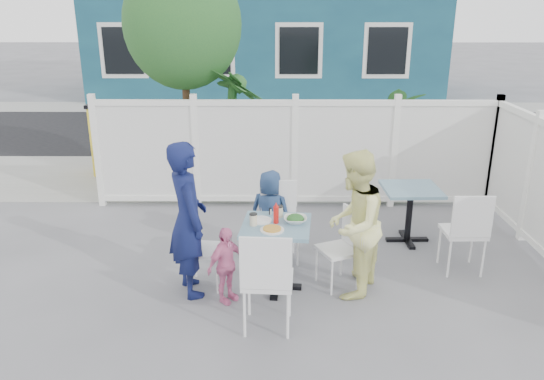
{
  "coord_description": "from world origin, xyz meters",
  "views": [
    {
      "loc": [
        -0.18,
        -5.1,
        2.87
      ],
      "look_at": [
        -0.22,
        0.33,
        0.97
      ],
      "focal_mm": 35.0,
      "sensor_mm": 36.0,
      "label": 1
    }
  ],
  "objects_px": {
    "woman": "(354,225)",
    "man": "(188,219)",
    "chair_back": "(280,215)",
    "boy": "(270,213)",
    "utility_cabinet": "(113,141)",
    "spare_table": "(410,200)",
    "chair_left": "(198,242)",
    "chair_near": "(267,275)",
    "chair_right": "(344,242)",
    "main_table": "(276,239)",
    "toddler": "(226,265)"
  },
  "relations": [
    {
      "from": "woman",
      "to": "man",
      "type": "bearing_deg",
      "value": -66.91
    },
    {
      "from": "chair_back",
      "to": "boy",
      "type": "xyz_separation_m",
      "value": [
        -0.11,
        0.13,
        -0.02
      ]
    },
    {
      "from": "utility_cabinet",
      "to": "spare_table",
      "type": "distance_m",
      "value": 5.39
    },
    {
      "from": "chair_left",
      "to": "chair_near",
      "type": "distance_m",
      "value": 1.15
    },
    {
      "from": "utility_cabinet",
      "to": "man",
      "type": "xyz_separation_m",
      "value": [
        1.99,
        -4.14,
        0.21
      ]
    },
    {
      "from": "chair_right",
      "to": "man",
      "type": "xyz_separation_m",
      "value": [
        -1.62,
        -0.16,
        0.32
      ]
    },
    {
      "from": "main_table",
      "to": "chair_right",
      "type": "distance_m",
      "value": 0.73
    },
    {
      "from": "utility_cabinet",
      "to": "spare_table",
      "type": "relative_size",
      "value": 1.68
    },
    {
      "from": "utility_cabinet",
      "to": "woman",
      "type": "xyz_separation_m",
      "value": [
        3.67,
        -4.15,
        0.16
      ]
    },
    {
      "from": "chair_left",
      "to": "boy",
      "type": "bearing_deg",
      "value": 142.15
    },
    {
      "from": "spare_table",
      "to": "chair_left",
      "type": "distance_m",
      "value": 2.76
    },
    {
      "from": "chair_left",
      "to": "toddler",
      "type": "relative_size",
      "value": 1.06
    },
    {
      "from": "chair_back",
      "to": "boy",
      "type": "distance_m",
      "value": 0.17
    },
    {
      "from": "woman",
      "to": "toddler",
      "type": "bearing_deg",
      "value": -58.17
    },
    {
      "from": "spare_table",
      "to": "chair_near",
      "type": "distance_m",
      "value": 2.68
    },
    {
      "from": "utility_cabinet",
      "to": "chair_right",
      "type": "height_order",
      "value": "utility_cabinet"
    },
    {
      "from": "spare_table",
      "to": "man",
      "type": "bearing_deg",
      "value": -153.79
    },
    {
      "from": "utility_cabinet",
      "to": "woman",
      "type": "bearing_deg",
      "value": -48.57
    },
    {
      "from": "chair_right",
      "to": "man",
      "type": "bearing_deg",
      "value": 71.55
    },
    {
      "from": "utility_cabinet",
      "to": "chair_back",
      "type": "bearing_deg",
      "value": -48.85
    },
    {
      "from": "utility_cabinet",
      "to": "chair_left",
      "type": "distance_m",
      "value": 4.51
    },
    {
      "from": "chair_right",
      "to": "chair_near",
      "type": "xyz_separation_m",
      "value": [
        -0.8,
        -0.91,
        0.09
      ]
    },
    {
      "from": "man",
      "to": "toddler",
      "type": "bearing_deg",
      "value": -140.45
    },
    {
      "from": "main_table",
      "to": "chair_left",
      "type": "relative_size",
      "value": 0.89
    },
    {
      "from": "chair_back",
      "to": "man",
      "type": "bearing_deg",
      "value": 34.17
    },
    {
      "from": "chair_right",
      "to": "chair_near",
      "type": "bearing_deg",
      "value": 114.27
    },
    {
      "from": "chair_left",
      "to": "chair_near",
      "type": "height_order",
      "value": "chair_near"
    },
    {
      "from": "chair_left",
      "to": "chair_back",
      "type": "height_order",
      "value": "chair_back"
    },
    {
      "from": "utility_cabinet",
      "to": "chair_near",
      "type": "distance_m",
      "value": 5.63
    },
    {
      "from": "boy",
      "to": "main_table",
      "type": "bearing_deg",
      "value": 113.52
    },
    {
      "from": "toddler",
      "to": "chair_back",
      "type": "bearing_deg",
      "value": 11.72
    },
    {
      "from": "utility_cabinet",
      "to": "chair_near",
      "type": "relative_size",
      "value": 1.21
    },
    {
      "from": "utility_cabinet",
      "to": "chair_back",
      "type": "height_order",
      "value": "utility_cabinet"
    },
    {
      "from": "spare_table",
      "to": "woman",
      "type": "xyz_separation_m",
      "value": [
        -0.9,
        -1.28,
        0.21
      ]
    },
    {
      "from": "chair_near",
      "to": "boy",
      "type": "xyz_separation_m",
      "value": [
        0.01,
        1.67,
        -0.06
      ]
    },
    {
      "from": "utility_cabinet",
      "to": "boy",
      "type": "bearing_deg",
      "value": -48.85
    },
    {
      "from": "woman",
      "to": "boy",
      "type": "xyz_separation_m",
      "value": [
        -0.86,
        0.94,
        -0.25
      ]
    },
    {
      "from": "man",
      "to": "boy",
      "type": "height_order",
      "value": "man"
    },
    {
      "from": "man",
      "to": "chair_left",
      "type": "bearing_deg",
      "value": -51.13
    },
    {
      "from": "chair_back",
      "to": "man",
      "type": "distance_m",
      "value": 1.26
    },
    {
      "from": "main_table",
      "to": "chair_near",
      "type": "relative_size",
      "value": 0.76
    },
    {
      "from": "spare_table",
      "to": "woman",
      "type": "relative_size",
      "value": 0.47
    },
    {
      "from": "main_table",
      "to": "chair_left",
      "type": "bearing_deg",
      "value": 175.45
    },
    {
      "from": "chair_right",
      "to": "woman",
      "type": "relative_size",
      "value": 0.55
    },
    {
      "from": "chair_right",
      "to": "chair_near",
      "type": "height_order",
      "value": "chair_near"
    },
    {
      "from": "spare_table",
      "to": "toddler",
      "type": "bearing_deg",
      "value": -146.09
    },
    {
      "from": "utility_cabinet",
      "to": "boy",
      "type": "relative_size",
      "value": 1.16
    },
    {
      "from": "chair_left",
      "to": "toddler",
      "type": "xyz_separation_m",
      "value": [
        0.32,
        -0.33,
        -0.09
      ]
    },
    {
      "from": "spare_table",
      "to": "chair_near",
      "type": "relative_size",
      "value": 0.72
    },
    {
      "from": "chair_left",
      "to": "man",
      "type": "distance_m",
      "value": 0.35
    }
  ]
}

